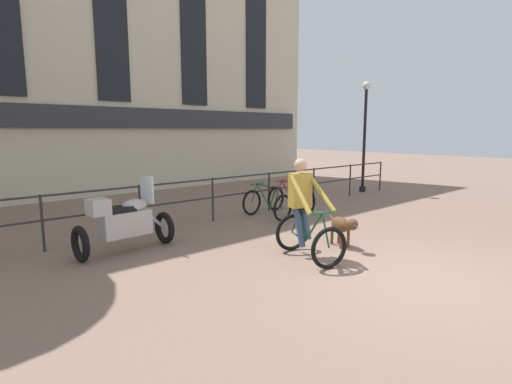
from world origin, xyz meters
TOP-DOWN VIEW (x-y plane):
  - ground_plane at (0.00, 0.00)m, footprint 60.00×60.00m
  - canal_railing at (-0.00, 5.20)m, footprint 15.05×0.05m
  - building_facade at (0.00, 10.99)m, footprint 18.00×0.72m
  - cyclist_with_bike at (-0.45, 1.86)m, footprint 0.96×1.31m
  - dog at (0.51, 1.76)m, footprint 0.43×0.88m
  - parked_motorcycle at (-2.66, 4.19)m, footprint 1.75×0.69m
  - parked_bicycle_near_lamp at (1.18, 4.54)m, footprint 0.74×1.15m
  - parked_bicycle_mid_left at (2.08, 4.54)m, footprint 0.78×1.18m
  - street_lamp at (6.74, 5.44)m, footprint 0.28×0.28m

SIDE VIEW (x-z plane):
  - ground_plane at x=0.00m, z-range 0.00..0.00m
  - parked_bicycle_near_lamp at x=1.18m, z-range -0.07..0.79m
  - parked_bicycle_mid_left at x=2.08m, z-range -0.07..0.79m
  - dog at x=0.51m, z-range 0.12..0.72m
  - parked_motorcycle at x=-2.66m, z-range -0.11..1.24m
  - canal_railing at x=0.00m, z-range 0.18..1.23m
  - cyclist_with_bike at x=-0.45m, z-range -0.09..1.61m
  - street_lamp at x=6.74m, z-range 0.25..4.10m
  - building_facade at x=0.00m, z-range -0.03..11.58m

